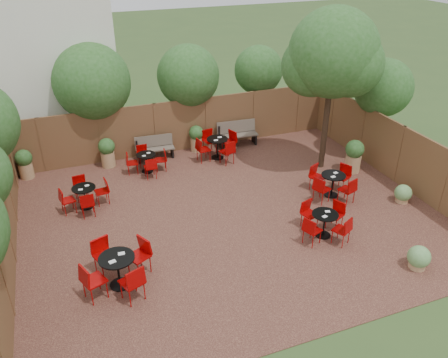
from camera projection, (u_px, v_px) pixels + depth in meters
name	position (u px, v px, depth m)	size (l,w,h in m)	color
ground	(231.00, 216.00, 13.62)	(80.00, 80.00, 0.00)	#354F23
courtyard_paving	(231.00, 215.00, 13.61)	(12.00, 10.00, 0.02)	#381C17
fence_back	(182.00, 126.00, 17.23)	(12.00, 0.08, 2.00)	brown
fence_left	(6.00, 230.00, 11.25)	(0.08, 10.00, 2.00)	brown
fence_right	(399.00, 154.00, 15.02)	(0.08, 10.00, 2.00)	brown
neighbour_building	(38.00, 38.00, 16.83)	(5.00, 4.00, 8.00)	silver
overhang_foliage	(118.00, 108.00, 13.93)	(15.55, 10.77, 2.71)	#24511A
courtyard_tree	(333.00, 58.00, 14.53)	(2.97, 2.91, 5.51)	black
park_bench_left	(155.00, 147.00, 16.81)	(1.42, 0.54, 0.86)	brown
park_bench_right	(237.00, 133.00, 17.82)	(1.59, 0.62, 0.96)	brown
bistro_tables	(206.00, 194.00, 13.81)	(8.94, 7.38, 0.96)	black
planters	(188.00, 152.00, 16.12)	(11.31, 4.19, 1.17)	#AA8155
low_shrubs	(443.00, 237.00, 12.13)	(2.46, 3.99, 0.64)	#AA8155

